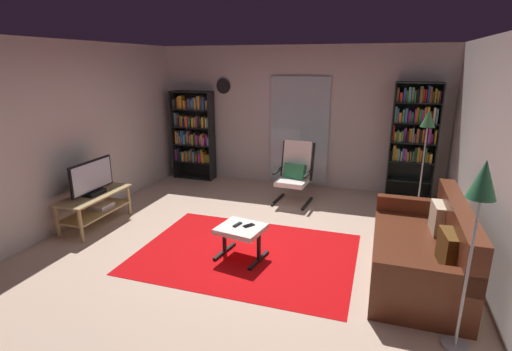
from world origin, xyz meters
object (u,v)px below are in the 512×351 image
at_px(bookshelf_near_sofa, 414,132).
at_px(leather_sofa, 423,251).
at_px(ottoman, 241,232).
at_px(tv_remote, 237,225).
at_px(floor_lamp_by_shelf, 427,130).
at_px(lounge_armchair, 295,171).
at_px(bookshelf_near_tv, 193,132).
at_px(cell_phone, 249,225).
at_px(television, 92,179).
at_px(tv_stand, 96,204).
at_px(floor_lamp_by_sofa, 481,197).
at_px(wall_clock, 224,86).

xyz_separation_m(bookshelf_near_sofa, leather_sofa, (0.03, -2.73, -0.86)).
bearing_deg(ottoman, tv_remote, 158.70).
bearing_deg(leather_sofa, floor_lamp_by_shelf, 87.58).
bearing_deg(lounge_armchair, bookshelf_near_tv, 161.99).
xyz_separation_m(leather_sofa, cell_phone, (-1.97, -0.17, 0.11)).
bearing_deg(bookshelf_near_sofa, lounge_armchair, -157.30).
distance_m(television, tv_remote, 2.31).
bearing_deg(lounge_armchair, tv_stand, -142.78).
height_order(ottoman, floor_lamp_by_sofa, floor_lamp_by_sofa).
bearing_deg(ottoman, tv_stand, 173.42).
bearing_deg(bookshelf_near_sofa, wall_clock, 177.70).
distance_m(tv_stand, cell_phone, 2.43).
distance_m(ottoman, floor_lamp_by_sofa, 2.61).
height_order(lounge_armchair, floor_lamp_by_shelf, floor_lamp_by_shelf).
distance_m(ottoman, wall_clock, 3.75).
bearing_deg(bookshelf_near_tv, tv_stand, -95.57).
bearing_deg(leather_sofa, ottoman, -173.88).
xyz_separation_m(television, leather_sofa, (4.39, -0.03, -0.40)).
xyz_separation_m(tv_remote, wall_clock, (-1.43, 3.07, 1.43)).
xyz_separation_m(tv_stand, ottoman, (2.34, -0.27, 0.02)).
distance_m(television, cell_phone, 2.44).
relative_size(tv_stand, wall_clock, 3.91).
height_order(leather_sofa, floor_lamp_by_sofa, floor_lamp_by_sofa).
bearing_deg(floor_lamp_by_shelf, cell_phone, -134.86).
bearing_deg(bookshelf_near_tv, leather_sofa, -33.02).
bearing_deg(leather_sofa, cell_phone, -174.97).
height_order(bookshelf_near_sofa, tv_remote, bookshelf_near_sofa).
height_order(television, lounge_armchair, lounge_armchair).
bearing_deg(tv_remote, leather_sofa, 20.91).
xyz_separation_m(bookshelf_near_tv, ottoman, (2.08, -2.91, -0.61)).
xyz_separation_m(leather_sofa, floor_lamp_by_sofa, (0.19, -1.11, 1.03)).
bearing_deg(lounge_armchair, cell_phone, -92.36).
distance_m(bookshelf_near_tv, leather_sofa, 4.97).
relative_size(television, cell_phone, 5.77).
bearing_deg(tv_remote, lounge_armchair, 99.59).
bearing_deg(bookshelf_near_sofa, floor_lamp_by_shelf, -82.59).
bearing_deg(tv_remote, bookshelf_near_tv, 140.59).
bearing_deg(television, lounge_armchair, 37.50).
distance_m(television, leather_sofa, 4.41).
bearing_deg(television, floor_lamp_by_shelf, 22.55).
bearing_deg(bookshelf_near_tv, floor_lamp_by_shelf, -10.75).
distance_m(television, wall_clock, 3.18).
distance_m(tv_stand, floor_lamp_by_shelf, 4.94).
distance_m(leather_sofa, floor_lamp_by_shelf, 2.16).
xyz_separation_m(television, tv_remote, (2.28, -0.23, -0.29)).
relative_size(television, bookshelf_near_tv, 0.46).
xyz_separation_m(bookshelf_near_tv, tv_remote, (2.03, -2.89, -0.53)).
distance_m(lounge_armchair, ottoman, 2.19).
bearing_deg(lounge_armchair, floor_lamp_by_sofa, -55.93).
distance_m(tv_remote, floor_lamp_by_sofa, 2.64).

